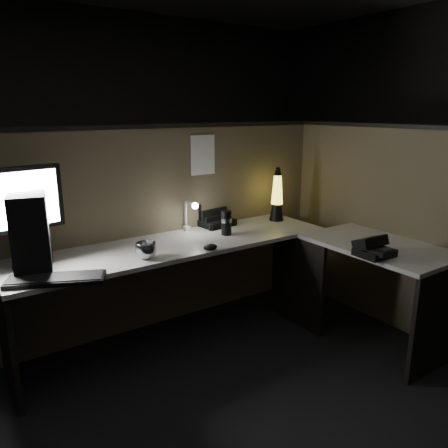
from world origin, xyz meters
TOP-DOWN VIEW (x-y plane):
  - floor at (0.00, 0.00)m, footprint 6.00×6.00m
  - room_shell at (0.00, 0.00)m, footprint 6.00×6.00m
  - partition_back at (0.00, 0.93)m, footprint 2.66×0.06m
  - partition_right at (1.33, 0.10)m, footprint 0.06×1.66m
  - desk at (0.18, 0.25)m, footprint 2.60×1.60m
  - pc_tower at (-1.07, 0.65)m, footprint 0.29×0.47m
  - monitor at (-1.10, 0.68)m, footprint 0.46×0.20m
  - keyboard at (-1.03, 0.34)m, footprint 0.54×0.37m
  - mouse at (-0.04, 0.34)m, footprint 0.10×0.07m
  - clip_lamp at (0.06, 0.78)m, footprint 0.05×0.19m
  - organizer at (0.33, 0.86)m, footprint 0.29×0.26m
  - lava_lamp at (0.85, 0.71)m, footprint 0.12×0.12m
  - travel_mug at (0.25, 0.58)m, footprint 0.08×0.08m
  - steel_mug at (-0.46, 0.42)m, footprint 0.16×0.16m
  - figurine at (0.40, 0.78)m, footprint 0.05×0.05m
  - pinned_paper at (0.25, 0.90)m, footprint 0.21×0.00m
  - desk_phone at (0.76, -0.33)m, footprint 0.22×0.23m

SIDE VIEW (x-z plane):
  - floor at x=0.00m, z-range 0.00..0.00m
  - desk at x=0.18m, z-range 0.22..0.95m
  - keyboard at x=-1.03m, z-range 0.73..0.76m
  - mouse at x=-0.04m, z-range 0.73..0.77m
  - partition_back at x=0.00m, z-range 0.00..1.50m
  - partition_right at x=1.33m, z-range 0.00..1.50m
  - organizer at x=0.33m, z-range 0.68..0.87m
  - figurine at x=0.40m, z-range 0.75..0.80m
  - desk_phone at x=0.76m, z-range 0.71..0.84m
  - steel_mug at x=-0.46m, z-range 0.73..0.84m
  - travel_mug at x=0.25m, z-range 0.73..0.91m
  - clip_lamp at x=0.06m, z-range 0.75..0.99m
  - lava_lamp at x=0.85m, z-range 0.69..1.14m
  - pc_tower at x=-1.07m, z-range 0.73..1.18m
  - monitor at x=-1.10m, z-range 0.79..1.38m
  - pinned_paper at x=0.25m, z-range 1.14..1.44m
  - room_shell at x=0.00m, z-range -1.38..4.62m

